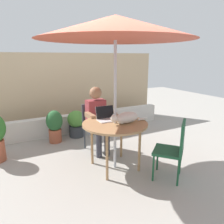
{
  "coord_description": "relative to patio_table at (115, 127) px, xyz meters",
  "views": [
    {
      "loc": [
        -1.49,
        -2.74,
        1.73
      ],
      "look_at": [
        0.0,
        0.1,
        0.9
      ],
      "focal_mm": 34.19,
      "sensor_mm": 36.0,
      "label": 1
    }
  ],
  "objects": [
    {
      "name": "ground_plane",
      "position": [
        0.0,
        0.0,
        -0.68
      ],
      "size": [
        14.0,
        14.0,
        0.0
      ],
      "primitive_type": "plane",
      "color": "gray"
    },
    {
      "name": "fence_back",
      "position": [
        0.0,
        2.52,
        0.23
      ],
      "size": [
        4.95,
        0.08,
        1.83
      ],
      "primitive_type": "cube",
      "color": "tan",
      "rests_on": "ground"
    },
    {
      "name": "planter_wall_low",
      "position": [
        0.0,
        1.91,
        -0.47
      ],
      "size": [
        4.46,
        0.2,
        0.43
      ],
      "primitive_type": "cube",
      "color": "beige",
      "rests_on": "ground"
    },
    {
      "name": "patio_table",
      "position": [
        0.0,
        0.0,
        0.0
      ],
      "size": [
        1.01,
        1.01,
        0.75
      ],
      "color": "#9E754C",
      "rests_on": "ground"
    },
    {
      "name": "patio_umbrella",
      "position": [
        0.0,
        0.0,
        1.43
      ],
      "size": [
        2.2,
        2.2,
        2.29
      ],
      "color": "#B7B7BC",
      "rests_on": "ground"
    },
    {
      "name": "chair_occupied",
      "position": [
        0.0,
        0.83,
        -0.17
      ],
      "size": [
        0.4,
        0.4,
        0.88
      ],
      "color": "#33383F",
      "rests_on": "ground"
    },
    {
      "name": "chair_empty",
      "position": [
        0.59,
        -0.68,
        -0.17
      ],
      "size": [
        0.56,
        0.56,
        0.88
      ],
      "color": "#194C2D",
      "rests_on": "ground"
    },
    {
      "name": "person_seated",
      "position": [
        0.0,
        0.67,
        -0.0
      ],
      "size": [
        0.48,
        0.48,
        1.22
      ],
      "color": "maroon",
      "rests_on": "ground"
    },
    {
      "name": "laptop",
      "position": [
        -0.05,
        0.22,
        0.13
      ],
      "size": [
        0.31,
        0.26,
        0.21
      ],
      "color": "silver",
      "rests_on": "patio_table"
    },
    {
      "name": "cat",
      "position": [
        0.14,
        -0.08,
        0.15
      ],
      "size": [
        0.65,
        0.21,
        0.17
      ],
      "color": "silver",
      "rests_on": "patio_table"
    },
    {
      "name": "potted_plant_near_fence",
      "position": [
        -0.6,
        1.51,
        -0.31
      ],
      "size": [
        0.34,
        0.34,
        0.68
      ],
      "color": "#9E5138",
      "rests_on": "ground"
    },
    {
      "name": "potted_plant_by_chair",
      "position": [
        -0.1,
        1.61,
        -0.37
      ],
      "size": [
        0.38,
        0.38,
        0.59
      ],
      "color": "#33383D",
      "rests_on": "ground"
    }
  ]
}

